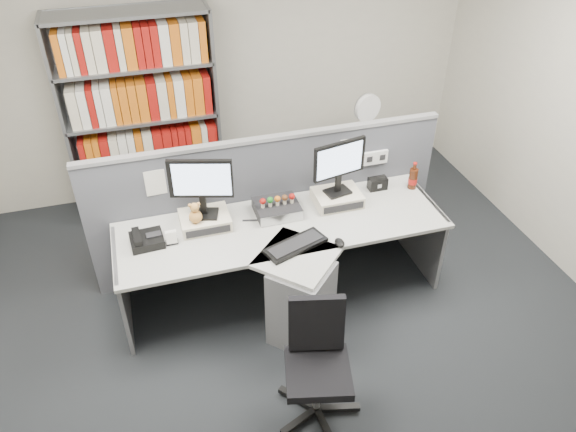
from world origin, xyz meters
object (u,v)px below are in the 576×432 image
object	(u,v)px
monitor_right	(339,163)
shelving_unit	(143,121)
desktop_pc	(277,209)
desk_calendar	(171,238)
mouse	(340,243)
desk	(290,268)
speaker	(378,183)
keyboard	(296,245)
desk_phone	(146,240)
cola_bottle	(413,179)
office_chair	(317,360)
monitor_left	(201,183)
desk_fan	(367,111)
filing_cabinet	(362,168)

from	to	relation	value
monitor_right	shelving_unit	distance (m)	2.05
desktop_pc	desk_calendar	xyz separation A→B (m)	(-0.86, -0.15, 0.00)
monitor_right	desk_calendar	size ratio (longest dim) A/B	4.25
mouse	desk	bearing A→B (deg)	157.35
mouse	speaker	xyz separation A→B (m)	(0.58, 0.63, 0.03)
speaker	shelving_unit	size ratio (longest dim) A/B	0.08
speaker	keyboard	bearing A→B (deg)	-148.47
mouse	desk_phone	distance (m)	1.45
cola_bottle	office_chair	size ratio (longest dim) A/B	0.28
desktop_pc	cola_bottle	world-z (taller)	cola_bottle
monitor_left	shelving_unit	bearing A→B (deg)	102.41
keyboard	desk_fan	size ratio (longest dim) A/B	1.09
desk_calendar	cola_bottle	world-z (taller)	cola_bottle
desk	shelving_unit	distance (m)	2.12
keyboard	cola_bottle	xyz separation A→B (m)	(1.20, 0.48, 0.08)
desk_calendar	cola_bottle	bearing A→B (deg)	4.90
desk	desk_calendar	size ratio (longest dim) A/B	23.77
monitor_left	office_chair	xyz separation A→B (m)	(0.48, -1.31, -0.64)
monitor_right	desk_calendar	xyz separation A→B (m)	(-1.38, -0.15, -0.33)
filing_cabinet	desk_fan	bearing A→B (deg)	-90.00
mouse	desk_fan	size ratio (longest dim) A/B	0.23
keyboard	office_chair	size ratio (longest dim) A/B	0.59
keyboard	desk_fan	world-z (taller)	desk_fan
desktop_pc	mouse	bearing A→B (deg)	-57.07
monitor_left	cola_bottle	bearing A→B (deg)	0.93
desktop_pc	mouse	world-z (taller)	desktop_pc
desk	desk_calendar	bearing A→B (deg)	164.68
desk_calendar	desk_fan	bearing A→B (deg)	29.51
filing_cabinet	desk_fan	xyz separation A→B (m)	(0.00, -0.00, 0.65)
cola_bottle	keyboard	bearing A→B (deg)	-158.00
mouse	office_chair	world-z (taller)	office_chair
mouse	shelving_unit	size ratio (longest dim) A/B	0.06
monitor_right	cola_bottle	xyz separation A→B (m)	(0.70, 0.03, -0.28)
desk_calendar	office_chair	world-z (taller)	office_chair
mouse	desk_calendar	bearing A→B (deg)	162.51
desktop_pc	desk_fan	bearing A→B (deg)	40.45
mouse	desk_calendar	size ratio (longest dim) A/B	1.01
desktop_pc	desk_calendar	world-z (taller)	desk_calendar
monitor_left	desk_calendar	world-z (taller)	monitor_left
desktop_pc	filing_cabinet	world-z (taller)	desktop_pc
desk	filing_cabinet	bearing A→B (deg)	49.39
mouse	speaker	bearing A→B (deg)	47.08
desktop_pc	desk_calendar	size ratio (longest dim) A/B	3.19
office_chair	filing_cabinet	bearing A→B (deg)	60.90
desk_phone	filing_cabinet	world-z (taller)	desk_phone
mouse	desk_phone	bearing A→B (deg)	162.93
desk_calendar	desk_fan	world-z (taller)	desk_fan
keyboard	speaker	bearing A→B (deg)	31.53
speaker	monitor_left	bearing A→B (deg)	-176.16
desk_phone	desk_fan	xyz separation A→B (m)	(2.24, 1.12, 0.24)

